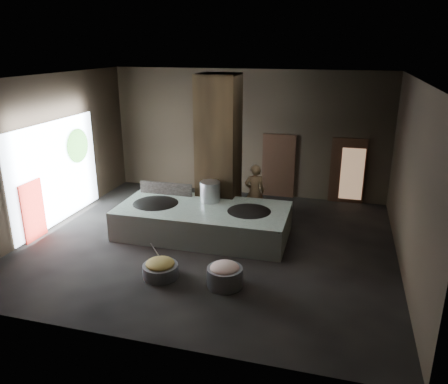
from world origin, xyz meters
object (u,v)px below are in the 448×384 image
(wok_right, at_px, (249,214))
(cook, at_px, (255,192))
(wok_left, at_px, (156,206))
(meat_basin, at_px, (225,277))
(stock_pot, at_px, (210,192))
(hearth_platform, at_px, (203,221))
(veg_basin, at_px, (161,271))

(wok_right, bearing_deg, cook, 96.28)
(wok_left, relative_size, cook, 0.87)
(cook, height_order, meat_basin, cook)
(stock_pot, height_order, cook, cook)
(hearth_platform, distance_m, stock_pot, 0.90)
(wok_left, xyz_separation_m, veg_basin, (1.23, -2.57, -0.59))
(hearth_platform, height_order, wok_left, wok_left)
(wok_right, relative_size, veg_basin, 1.69)
(hearth_platform, xyz_separation_m, wok_right, (1.35, 0.05, 0.32))
(wok_right, height_order, meat_basin, wok_right)
(wok_left, xyz_separation_m, meat_basin, (2.82, -2.55, -0.52))
(hearth_platform, bearing_deg, wok_left, -178.54)
(veg_basin, height_order, meat_basin, meat_basin)
(hearth_platform, distance_m, veg_basin, 2.64)
(wok_right, distance_m, stock_pot, 1.44)
(hearth_platform, distance_m, meat_basin, 2.94)
(stock_pot, bearing_deg, hearth_platform, -95.19)
(hearth_platform, bearing_deg, meat_basin, -62.66)
(hearth_platform, height_order, cook, cook)
(cook, bearing_deg, hearth_platform, 32.06)
(wok_left, bearing_deg, stock_pot, 21.80)
(hearth_platform, height_order, meat_basin, hearth_platform)
(wok_right, distance_m, meat_basin, 2.70)
(hearth_platform, bearing_deg, wok_right, 1.61)
(wok_left, relative_size, stock_pot, 2.42)
(wok_left, height_order, veg_basin, wok_left)
(wok_right, xyz_separation_m, cook, (-0.17, 1.59, 0.13))
(hearth_platform, distance_m, wok_right, 1.39)
(stock_pot, distance_m, cook, 1.59)
(wok_right, height_order, cook, cook)
(wok_right, bearing_deg, stock_pot, 158.96)
(veg_basin, bearing_deg, stock_pot, 85.14)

